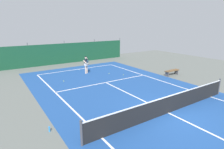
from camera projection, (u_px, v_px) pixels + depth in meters
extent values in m
plane|color=slate|center=(168.00, 113.00, 9.89)|extent=(36.00, 36.00, 0.00)
cube|color=#1E478C|center=(168.00, 113.00, 9.89)|extent=(11.02, 26.60, 0.01)
cube|color=white|center=(78.00, 69.00, 19.47)|extent=(8.22, 0.10, 0.01)
cube|color=white|center=(102.00, 138.00, 7.70)|extent=(0.10, 23.80, 0.01)
cube|color=white|center=(211.00, 97.00, 12.08)|extent=(0.10, 23.80, 0.01)
cube|color=white|center=(106.00, 82.00, 15.04)|extent=(8.22, 0.10, 0.01)
cube|color=white|center=(168.00, 113.00, 9.89)|extent=(0.10, 12.80, 0.01)
cube|color=white|center=(79.00, 70.00, 19.35)|extent=(0.10, 0.30, 0.01)
cube|color=black|center=(169.00, 105.00, 9.77)|extent=(9.92, 0.03, 0.95)
cube|color=white|center=(170.00, 96.00, 9.64)|extent=(9.92, 0.04, 0.05)
cylinder|color=#47474C|center=(81.00, 133.00, 7.08)|extent=(0.10, 0.10, 1.10)
cylinder|color=#47474C|center=(219.00, 86.00, 12.41)|extent=(0.10, 0.10, 1.10)
cube|color=#14472D|center=(65.00, 53.00, 22.20)|extent=(16.22, 0.06, 2.40)
cylinder|color=#595B60|center=(29.00, 55.00, 20.05)|extent=(0.08, 0.08, 2.70)
cylinder|color=#595B60|center=(65.00, 52.00, 22.21)|extent=(0.08, 0.08, 2.70)
cylinder|color=#595B60|center=(95.00, 50.00, 24.37)|extent=(0.08, 0.08, 2.70)
cylinder|color=#595B60|center=(120.00, 48.00, 26.53)|extent=(0.08, 0.08, 2.70)
cube|color=#234C1E|center=(64.00, 58.00, 22.86)|extent=(14.60, 0.70, 1.10)
cylinder|color=beige|center=(87.00, 69.00, 17.83)|extent=(0.12, 0.12, 0.82)
cylinder|color=beige|center=(86.00, 69.00, 17.66)|extent=(0.12, 0.12, 0.82)
cylinder|color=white|center=(86.00, 64.00, 17.62)|extent=(0.40, 0.40, 0.22)
cube|color=#1E232D|center=(86.00, 62.00, 17.56)|extent=(0.41, 0.33, 0.56)
sphere|color=beige|center=(86.00, 58.00, 17.45)|extent=(0.22, 0.22, 0.22)
cylinder|color=black|center=(86.00, 57.00, 17.43)|extent=(0.23, 0.23, 0.04)
cylinder|color=beige|center=(88.00, 62.00, 17.75)|extent=(0.09, 0.09, 0.58)
cylinder|color=beige|center=(85.00, 62.00, 17.31)|extent=(0.31, 0.51, 0.41)
cylinder|color=black|center=(88.00, 64.00, 17.14)|extent=(0.15, 0.26, 0.13)
torus|color=teal|center=(88.00, 62.00, 17.09)|extent=(0.33, 0.24, 0.29)
sphere|color=#CCDB33|center=(123.00, 75.00, 17.27)|extent=(0.07, 0.07, 0.07)
sphere|color=#CCDB33|center=(109.00, 74.00, 17.63)|extent=(0.07, 0.07, 0.07)
sphere|color=#CCDB33|center=(64.00, 81.00, 15.35)|extent=(0.07, 0.07, 0.07)
cube|color=silver|center=(54.00, 55.00, 23.92)|extent=(2.17, 4.35, 0.80)
cube|color=#2D333D|center=(54.00, 50.00, 23.74)|extent=(1.70, 2.02, 0.56)
cylinder|color=black|center=(45.00, 57.00, 24.72)|extent=(0.28, 0.66, 0.64)
cylinder|color=black|center=(59.00, 56.00, 25.54)|extent=(0.28, 0.66, 0.64)
cylinder|color=black|center=(49.00, 61.00, 22.51)|extent=(0.28, 0.66, 0.64)
cylinder|color=black|center=(64.00, 59.00, 23.33)|extent=(0.28, 0.66, 0.64)
cube|color=brown|center=(172.00, 71.00, 17.10)|extent=(1.60, 0.40, 0.08)
cube|color=#4C4C51|center=(167.00, 74.00, 16.82)|extent=(0.08, 0.36, 0.45)
cube|color=#4C4C51|center=(176.00, 72.00, 17.51)|extent=(0.08, 0.36, 0.45)
cylinder|color=#338CD8|center=(49.00, 129.00, 8.16)|extent=(0.08, 0.08, 0.24)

